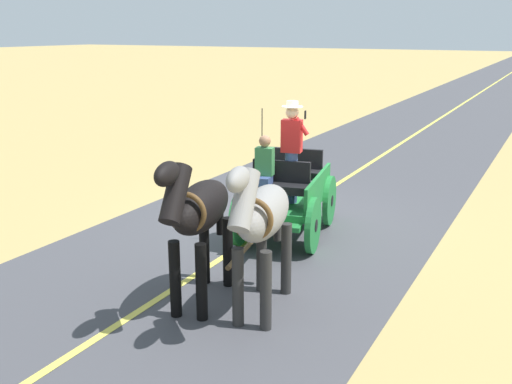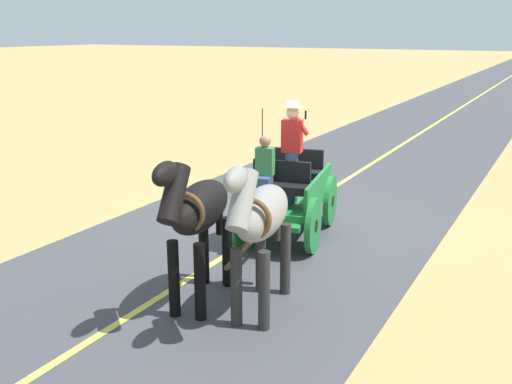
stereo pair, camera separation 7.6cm
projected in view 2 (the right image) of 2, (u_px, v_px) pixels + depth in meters
ground_plane at (280, 221)px, 11.53m from camera, size 200.00×200.00×0.00m
road_surface at (280, 221)px, 11.53m from camera, size 6.06×160.00×0.01m
road_centre_stripe at (280, 221)px, 11.53m from camera, size 0.12×160.00×0.00m
horse_drawn_carriage at (287, 193)px, 10.54m from camera, size 1.85×4.51×2.50m
horse_near_side at (260, 218)px, 7.49m from camera, size 0.87×2.15×2.21m
horse_off_side at (197, 212)px, 7.75m from camera, size 0.89×2.15×2.21m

